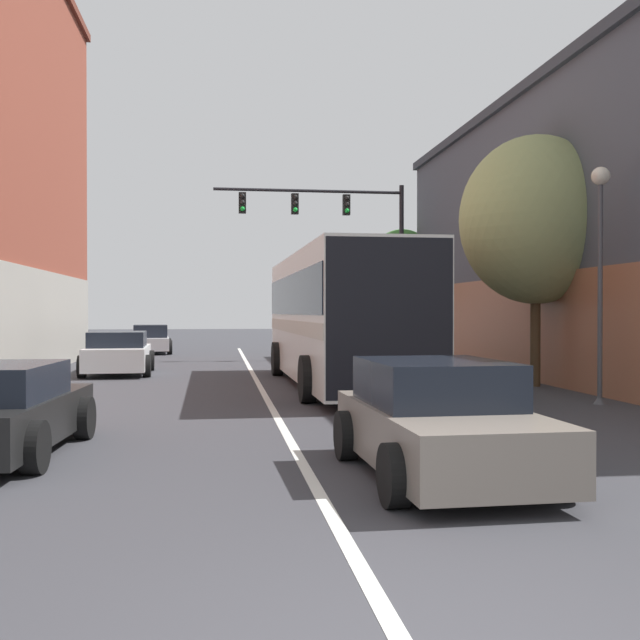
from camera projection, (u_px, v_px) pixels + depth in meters
name	position (u px, v px, depth m)	size (l,w,h in m)	color
lane_center_line	(261.00, 389.00, 18.35)	(0.14, 41.38, 0.01)	silver
bus	(338.00, 313.00, 19.10)	(2.91, 11.01, 3.34)	silver
hatchback_foreground	(439.00, 422.00, 8.61)	(2.04, 3.88, 1.33)	slate
parked_car_left_near	(151.00, 340.00, 34.28)	(2.14, 4.09, 1.31)	silver
parked_car_left_far	(118.00, 353.00, 22.77)	(2.19, 4.12, 1.31)	silver
traffic_signal_gantry	(342.00, 230.00, 29.38)	(7.51, 0.36, 6.93)	black
street_lamp	(600.00, 250.00, 15.36)	(0.38, 0.38, 4.88)	#47474C
street_tree_near	(536.00, 220.00, 19.05)	(3.90, 3.51, 6.40)	#4C3823
street_tree_far	(402.00, 270.00, 32.75)	(3.20, 2.88, 5.53)	brown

